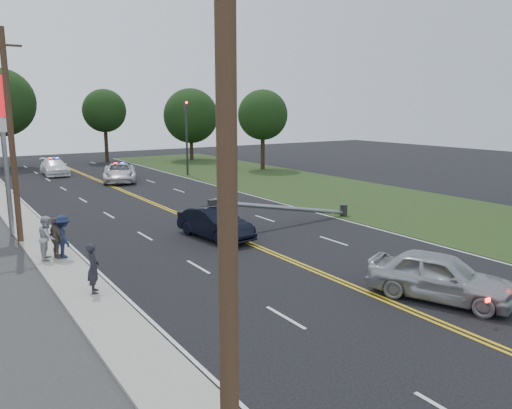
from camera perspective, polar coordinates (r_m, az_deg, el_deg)
ground at (r=19.62m, az=8.63°, el=-8.28°), size 120.00×120.00×0.00m
sidewalk at (r=24.88m, az=-22.78°, el=-4.72°), size 1.80×70.00×0.12m
grass_verge at (r=35.75m, az=14.09°, el=0.33°), size 12.00×80.00×0.01m
centerline_yellow at (r=27.54m, az=-5.38°, el=-2.52°), size 0.36×80.00×0.00m
traffic_signal at (r=48.43m, az=-7.94°, el=8.29°), size 0.28×0.41×7.05m
fallen_streetlight at (r=27.91m, az=4.15°, el=-0.41°), size 9.36×0.44×1.91m
utility_pole_near at (r=6.71m, az=-3.28°, el=-0.73°), size 1.60×0.28×10.00m
utility_pole_mid at (r=25.94m, az=-26.19°, el=6.91°), size 1.60×0.28×10.00m
tree_6 at (r=60.59m, az=-27.21°, el=10.33°), size 7.23×7.23×10.58m
tree_7 at (r=62.53m, az=-16.94°, el=10.20°), size 5.07×5.07×8.59m
tree_8 at (r=62.66m, az=-7.47°, el=10.01°), size 6.67×6.67×8.76m
tree_9 at (r=52.58m, az=0.78°, el=10.19°), size 5.20×5.20×8.29m
crashed_sedan at (r=24.98m, az=-4.70°, el=-2.14°), size 2.20×4.82×1.53m
waiting_sedan at (r=18.21m, az=20.28°, el=-7.68°), size 3.66×5.18×1.64m
emergency_a at (r=45.62m, az=-15.34°, el=3.55°), size 4.38×6.35×1.61m
emergency_b at (r=52.10m, az=-22.05°, el=3.98°), size 2.35×5.38×1.54m
bystander_a at (r=18.23m, az=-18.10°, el=-6.91°), size 0.60×0.74×1.76m
bystander_b at (r=22.87m, az=-22.74°, el=-3.49°), size 0.98×1.09×1.86m
bystander_c at (r=22.80m, az=-21.14°, el=-3.44°), size 0.70×1.20×1.84m
bystander_d at (r=22.81m, az=-21.85°, el=-3.57°), size 0.66×1.11×1.78m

